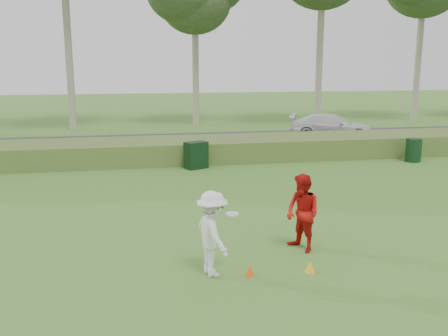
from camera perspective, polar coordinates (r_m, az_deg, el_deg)
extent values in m
plane|color=#3B7226|center=(10.66, 4.15, -11.31)|extent=(120.00, 120.00, 0.00)
cube|color=#486528|center=(21.92, -3.96, 2.11)|extent=(80.00, 3.00, 0.90)
cube|color=#2D2D2D|center=(26.90, -5.25, 3.03)|extent=(80.00, 6.00, 0.06)
cylinder|color=gray|center=(32.81, -17.66, 17.68)|extent=(0.44, 0.44, 15.50)
cylinder|color=gray|center=(34.28, -3.31, 14.58)|extent=(0.44, 0.44, 11.50)
cylinder|color=gray|center=(34.44, 11.03, 16.46)|extent=(0.44, 0.44, 14.00)
cylinder|color=gray|center=(39.18, 21.59, 14.93)|extent=(0.44, 0.44, 13.50)
imported|color=white|center=(10.02, -1.33, -7.50)|extent=(0.90, 1.25, 1.74)
cylinder|color=white|center=(9.97, 0.94, -5.27)|extent=(0.27, 0.27, 0.03)
imported|color=red|center=(11.41, 8.98, -5.11)|extent=(0.96, 1.06, 1.77)
cone|color=#DA560B|center=(10.25, 2.94, -11.64)|extent=(0.20, 0.20, 0.22)
cone|color=#FFAE1A|center=(10.55, 9.81, -11.03)|extent=(0.22, 0.22, 0.24)
cube|color=black|center=(20.09, -3.21, 1.47)|extent=(1.01, 0.85, 1.08)
cylinder|color=black|center=(22.95, 20.84, 1.92)|extent=(0.85, 0.85, 1.00)
imported|color=silver|center=(28.39, 12.19, 4.70)|extent=(4.94, 3.56, 1.33)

